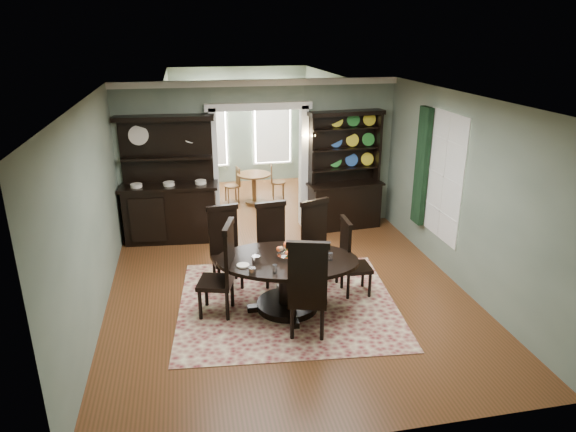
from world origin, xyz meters
name	(u,v)px	position (x,y,z in m)	size (l,w,h in m)	color
room	(289,199)	(0.00, 0.04, 1.58)	(5.51, 6.01, 3.01)	brown
parlor	(244,132)	(0.00, 5.53, 1.52)	(3.51, 3.50, 3.01)	brown
doorway_trim	(259,151)	(0.00, 3.00, 1.62)	(2.08, 0.25, 2.57)	silver
right_window	(433,172)	(2.69, 0.93, 1.60)	(0.15, 1.47, 2.12)	white
wall_sconce	(308,137)	(0.95, 2.85, 1.89)	(0.27, 0.21, 0.21)	#CD7C36
rug	(287,303)	(-0.07, -0.21, 0.01)	(3.22, 2.92, 0.01)	maroon
dining_table	(287,274)	(-0.10, -0.35, 0.56)	(2.28, 2.27, 0.81)	black
centerpiece	(287,253)	(-0.11, -0.31, 0.87)	(1.39, 0.89, 0.23)	silver
chair_far_left	(225,244)	(-0.92, 0.64, 0.69)	(0.55, 0.53, 1.31)	black
chair_far_mid	(273,240)	(-0.15, 0.62, 0.69)	(0.54, 0.52, 1.32)	black
chair_far_right	(317,239)	(0.56, 0.49, 0.71)	(0.64, 0.62, 1.35)	black
chair_end_left	(223,267)	(-1.02, -0.31, 0.74)	(0.61, 0.63, 1.40)	black
chair_end_right	(350,255)	(0.93, -0.10, 0.65)	(0.44, 0.48, 1.24)	black
chair_near	(308,287)	(0.01, -1.13, 0.75)	(0.65, 0.63, 1.43)	black
sideboard	(170,198)	(-1.79, 2.72, 0.84)	(1.88, 0.80, 2.41)	black
welsh_dresser	(344,186)	(1.71, 2.74, 0.87)	(1.58, 0.70, 2.39)	black
parlor_table	(254,184)	(0.08, 4.57, 0.47)	(0.78, 0.78, 0.72)	brown
parlor_chair_left	(234,184)	(-0.36, 4.77, 0.45)	(0.37, 0.36, 0.84)	brown
parlor_chair_right	(276,180)	(0.65, 4.85, 0.45)	(0.37, 0.36, 0.84)	brown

